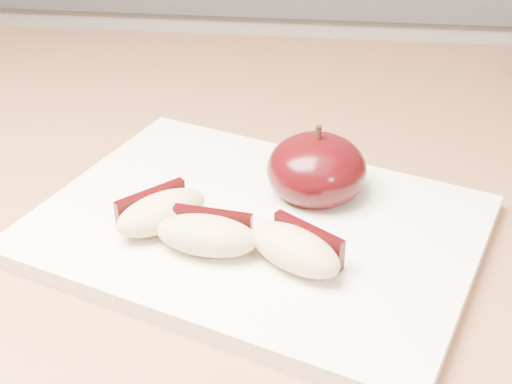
# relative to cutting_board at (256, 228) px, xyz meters

# --- Properties ---
(back_cabinet) EXTENTS (2.40, 0.62, 0.94)m
(back_cabinet) POSITION_rel_cutting_board_xyz_m (-0.08, 0.81, -0.44)
(back_cabinet) COLOR silver
(back_cabinet) RESTS_ON ground
(cutting_board) EXTENTS (0.38, 0.33, 0.01)m
(cutting_board) POSITION_rel_cutting_board_xyz_m (0.00, 0.00, 0.00)
(cutting_board) COLOR white
(cutting_board) RESTS_ON island_counter
(apple_half) EXTENTS (0.09, 0.09, 0.07)m
(apple_half) POSITION_rel_cutting_board_xyz_m (0.04, 0.05, 0.03)
(apple_half) COLOR black
(apple_half) RESTS_ON cutting_board
(apple_wedge_a) EXTENTS (0.08, 0.08, 0.03)m
(apple_wedge_a) POSITION_rel_cutting_board_xyz_m (-0.07, -0.02, 0.02)
(apple_wedge_a) COLOR #CDB582
(apple_wedge_a) RESTS_ON cutting_board
(apple_wedge_b) EXTENTS (0.08, 0.04, 0.03)m
(apple_wedge_b) POSITION_rel_cutting_board_xyz_m (-0.03, -0.04, 0.02)
(apple_wedge_b) COLOR #CDB582
(apple_wedge_b) RESTS_ON cutting_board
(apple_wedge_c) EXTENTS (0.08, 0.07, 0.03)m
(apple_wedge_c) POSITION_rel_cutting_board_xyz_m (0.03, -0.05, 0.02)
(apple_wedge_c) COLOR #CDB582
(apple_wedge_c) RESTS_ON cutting_board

